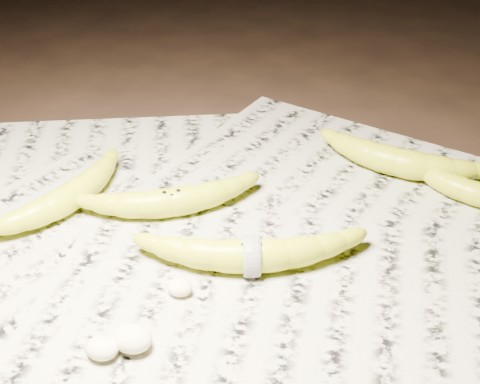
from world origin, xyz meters
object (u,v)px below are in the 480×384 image
(banana_taped, at_px, (251,254))
(banana_upper_a, at_px, (399,160))
(banana_left_b, at_px, (69,195))
(banana_upper_b, at_px, (467,188))
(banana_center, at_px, (172,200))

(banana_taped, height_order, banana_upper_a, banana_upper_a)
(banana_taped, bearing_deg, banana_upper_a, 42.36)
(banana_left_b, relative_size, banana_taped, 0.83)
(banana_upper_a, bearing_deg, banana_upper_b, -14.08)
(banana_center, bearing_deg, banana_upper_a, 3.69)
(banana_taped, distance_m, banana_upper_a, 0.29)
(banana_left_b, bearing_deg, banana_upper_a, -43.82)
(banana_left_b, xyz_separation_m, banana_upper_b, (0.49, 0.16, -0.00))
(banana_left_b, bearing_deg, banana_upper_b, -52.48)
(banana_upper_a, bearing_deg, banana_center, -137.13)
(banana_center, bearing_deg, banana_left_b, 161.79)
(banana_center, xyz_separation_m, banana_upper_b, (0.36, 0.13, -0.00))
(banana_taped, distance_m, banana_upper_b, 0.32)
(banana_upper_b, bearing_deg, banana_taped, -117.04)
(banana_center, distance_m, banana_taped, 0.15)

